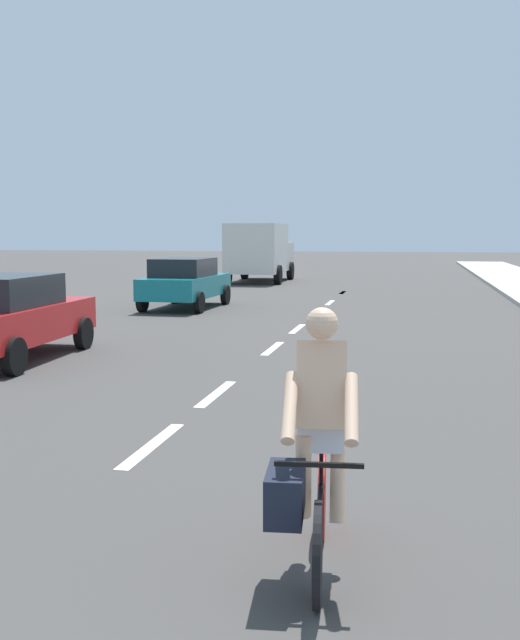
{
  "coord_description": "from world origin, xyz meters",
  "views": [
    {
      "loc": [
        2.78,
        0.24,
        2.31
      ],
      "look_at": [
        0.65,
        10.4,
        1.1
      ],
      "focal_mm": 41.47,
      "sensor_mm": 36.0,
      "label": 1
    }
  ],
  "objects_px": {
    "parked_car_red": "(4,315)",
    "cyclist": "(313,453)",
    "parked_car_teal": "(185,282)",
    "delivery_truck": "(260,251)"
  },
  "relations": [
    {
      "from": "parked_car_red",
      "to": "cyclist",
      "type": "bearing_deg",
      "value": -50.29
    },
    {
      "from": "cyclist",
      "to": "parked_car_red",
      "type": "height_order",
      "value": "cyclist"
    },
    {
      "from": "parked_car_red",
      "to": "delivery_truck",
      "type": "height_order",
      "value": "delivery_truck"
    },
    {
      "from": "parked_car_red",
      "to": "parked_car_teal",
      "type": "xyz_separation_m",
      "value": [
        0.32,
        9.91,
        -0.0
      ]
    },
    {
      "from": "parked_car_teal",
      "to": "delivery_truck",
      "type": "bearing_deg",
      "value": 92.78
    },
    {
      "from": "parked_car_red",
      "to": "delivery_truck",
      "type": "xyz_separation_m",
      "value": [
        -0.06,
        23.12,
        0.67
      ]
    },
    {
      "from": "cyclist",
      "to": "parked_car_teal",
      "type": "distance_m",
      "value": 18.38
    },
    {
      "from": "cyclist",
      "to": "parked_car_teal",
      "type": "height_order",
      "value": "cyclist"
    },
    {
      "from": "parked_car_red",
      "to": "parked_car_teal",
      "type": "relative_size",
      "value": 1.02
    },
    {
      "from": "parked_car_red",
      "to": "parked_car_teal",
      "type": "distance_m",
      "value": 9.92
    }
  ]
}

